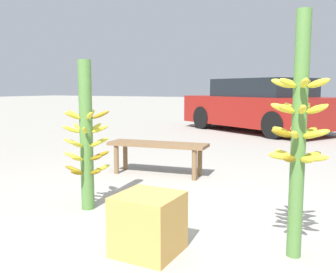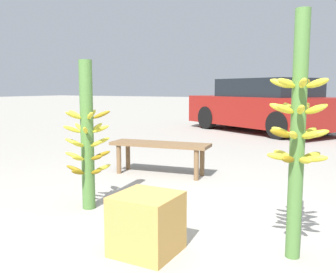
{
  "view_description": "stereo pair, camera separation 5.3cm",
  "coord_description": "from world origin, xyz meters",
  "px_view_note": "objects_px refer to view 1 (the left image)",
  "views": [
    {
      "loc": [
        1.22,
        -2.4,
        1.09
      ],
      "look_at": [
        -0.16,
        0.27,
        0.7
      ],
      "focal_mm": 40.0,
      "sensor_mm": 36.0,
      "label": 1
    },
    {
      "loc": [
        1.26,
        -2.37,
        1.09
      ],
      "look_at": [
        -0.16,
        0.27,
        0.7
      ],
      "focal_mm": 40.0,
      "sensor_mm": 36.0,
      "label": 2
    }
  ],
  "objects_px": {
    "market_bench": "(158,148)",
    "produce_crate": "(148,224)",
    "banana_stalk_left": "(86,138)",
    "banana_stalk_center": "(299,132)",
    "parked_car": "(258,106)"
  },
  "relations": [
    {
      "from": "market_bench",
      "to": "parked_car",
      "type": "relative_size",
      "value": 0.3
    },
    {
      "from": "banana_stalk_left",
      "to": "parked_car",
      "type": "xyz_separation_m",
      "value": [
        -0.13,
        6.84,
        -0.01
      ]
    },
    {
      "from": "banana_stalk_center",
      "to": "market_bench",
      "type": "height_order",
      "value": "banana_stalk_center"
    },
    {
      "from": "produce_crate",
      "to": "banana_stalk_center",
      "type": "bearing_deg",
      "value": 24.0
    },
    {
      "from": "banana_stalk_center",
      "to": "market_bench",
      "type": "distance_m",
      "value": 2.56
    },
    {
      "from": "banana_stalk_center",
      "to": "parked_car",
      "type": "distance_m",
      "value": 7.27
    },
    {
      "from": "banana_stalk_center",
      "to": "market_bench",
      "type": "relative_size",
      "value": 1.21
    },
    {
      "from": "banana_stalk_left",
      "to": "parked_car",
      "type": "bearing_deg",
      "value": 91.1
    },
    {
      "from": "market_bench",
      "to": "produce_crate",
      "type": "relative_size",
      "value": 3.26
    },
    {
      "from": "banana_stalk_left",
      "to": "produce_crate",
      "type": "height_order",
      "value": "banana_stalk_left"
    },
    {
      "from": "banana_stalk_left",
      "to": "market_bench",
      "type": "relative_size",
      "value": 1.03
    },
    {
      "from": "parked_car",
      "to": "produce_crate",
      "type": "distance_m",
      "value": 7.48
    },
    {
      "from": "market_bench",
      "to": "parked_car",
      "type": "height_order",
      "value": "parked_car"
    },
    {
      "from": "banana_stalk_left",
      "to": "produce_crate",
      "type": "bearing_deg",
      "value": -29.65
    },
    {
      "from": "parked_car",
      "to": "produce_crate",
      "type": "relative_size",
      "value": 10.77
    }
  ]
}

